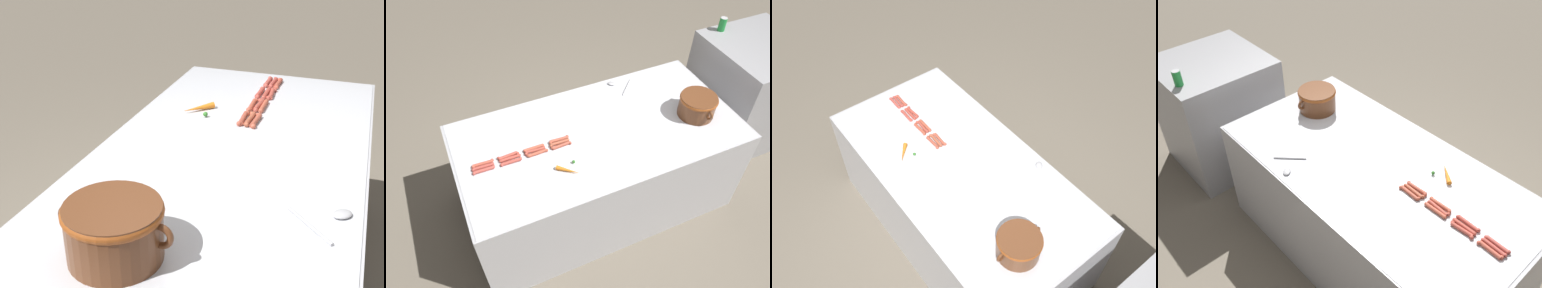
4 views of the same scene
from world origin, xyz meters
TOP-DOWN VIEW (x-y plane):
  - ground_plane at (0.00, 0.00)m, footprint 20.00×20.00m
  - griddle_counter at (0.00, 0.00)m, footprint 1.08×2.15m
  - back_cabinet at (-0.24, 1.75)m, footprint 0.88×0.85m
  - hot_dog_0 at (-0.03, -0.87)m, footprint 0.03×0.16m
  - hot_dog_1 at (-0.03, -0.69)m, footprint 0.03×0.16m
  - hot_dog_2 at (-0.03, -0.50)m, footprint 0.02×0.16m
  - hot_dog_3 at (-0.03, -0.31)m, footprint 0.03×0.16m
  - hot_dog_4 at (-0.00, -0.88)m, footprint 0.03×0.16m
  - hot_dog_5 at (0.00, -0.69)m, footprint 0.02×0.16m
  - hot_dog_6 at (0.00, -0.51)m, footprint 0.03×0.16m
  - hot_dog_7 at (0.00, -0.32)m, footprint 0.03×0.16m
  - hot_dog_8 at (0.03, -0.88)m, footprint 0.03×0.16m
  - hot_dog_9 at (0.03, -0.69)m, footprint 0.03×0.16m
  - hot_dog_10 at (0.03, -0.50)m, footprint 0.03×0.16m
  - hot_dog_11 at (0.03, -0.32)m, footprint 0.03×0.16m
  - bean_pot at (0.13, 0.77)m, footprint 0.36×0.29m
  - serving_spoon at (-0.43, 0.38)m, footprint 0.22×0.22m
  - carrot at (0.26, -0.36)m, footprint 0.14×0.15m
  - soda_can at (-0.59, 1.54)m, footprint 0.07×0.07m

SIDE VIEW (x-z plane):
  - ground_plane at x=0.00m, z-range 0.00..0.00m
  - griddle_counter at x=0.00m, z-range 0.00..0.86m
  - back_cabinet at x=-0.24m, z-range 0.00..1.03m
  - serving_spoon at x=-0.43m, z-range 0.86..0.88m
  - hot_dog_0 at x=-0.03m, z-range 0.86..0.89m
  - hot_dog_1 at x=-0.03m, z-range 0.86..0.89m
  - hot_dog_2 at x=-0.03m, z-range 0.86..0.89m
  - hot_dog_3 at x=-0.03m, z-range 0.86..0.89m
  - hot_dog_4 at x=0.00m, z-range 0.86..0.89m
  - hot_dog_5 at x=0.00m, z-range 0.86..0.89m
  - hot_dog_6 at x=0.00m, z-range 0.86..0.89m
  - hot_dog_7 at x=0.00m, z-range 0.86..0.89m
  - hot_dog_8 at x=0.03m, z-range 0.86..0.89m
  - hot_dog_9 at x=0.03m, z-range 0.86..0.89m
  - hot_dog_10 at x=0.03m, z-range 0.86..0.89m
  - hot_dog_11 at x=0.03m, z-range 0.86..0.89m
  - carrot at x=0.26m, z-range 0.86..0.90m
  - bean_pot at x=0.13m, z-range 0.88..1.05m
  - soda_can at x=-0.59m, z-range 1.03..1.15m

